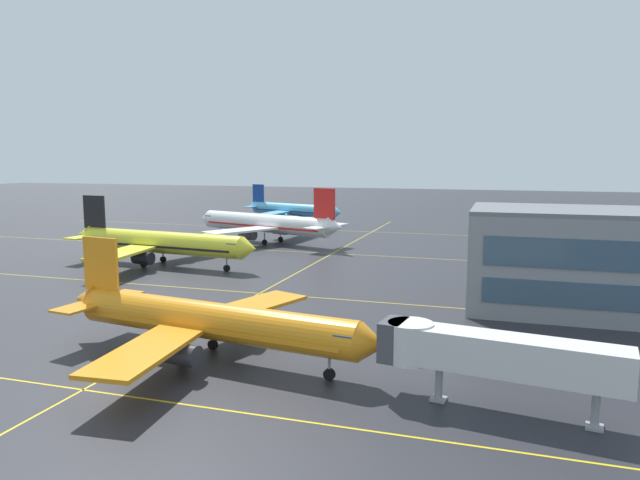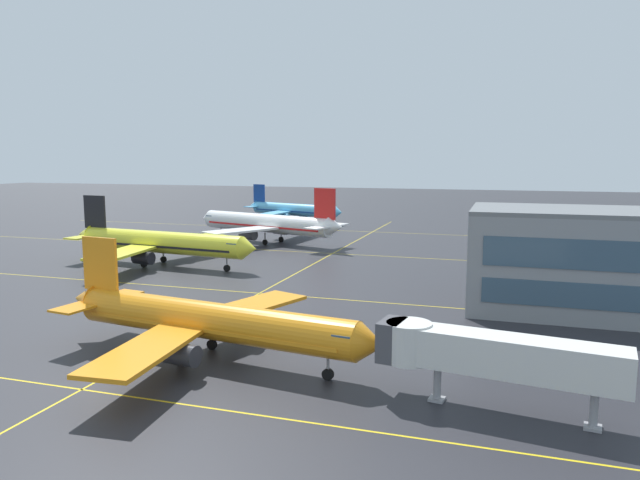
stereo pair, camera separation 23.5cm
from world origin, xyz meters
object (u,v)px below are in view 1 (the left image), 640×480
at_px(airliner_front_gate, 209,321).
at_px(airliner_second_row, 160,243).
at_px(airliner_third_row, 267,224).
at_px(jet_bridge, 480,352).
at_px(airliner_far_left_stand, 292,210).

bearing_deg(airliner_front_gate, airliner_second_row, 127.81).
xyz_separation_m(airliner_third_row, jet_bridge, (45.70, -70.59, 0.03)).
height_order(airliner_third_row, airliner_far_left_stand, airliner_third_row).
height_order(airliner_front_gate, jet_bridge, airliner_front_gate).
distance_m(airliner_far_left_stand, jet_bridge, 122.66).
bearing_deg(airliner_far_left_stand, airliner_second_row, -88.06).
bearing_deg(jet_bridge, airliner_second_row, 141.82).
distance_m(airliner_third_row, jet_bridge, 84.09).
height_order(airliner_second_row, airliner_far_left_stand, airliner_second_row).
bearing_deg(airliner_third_row, airliner_far_left_stand, 102.97).
relative_size(airliner_third_row, jet_bridge, 2.17).
xyz_separation_m(airliner_front_gate, airliner_far_left_stand, (-31.75, 106.50, -0.01)).
xyz_separation_m(airliner_second_row, airliner_third_row, (6.71, 29.38, 0.21)).
bearing_deg(jet_bridge, airliner_far_left_stand, 116.50).
bearing_deg(airliner_third_row, airliner_second_row, -102.86).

